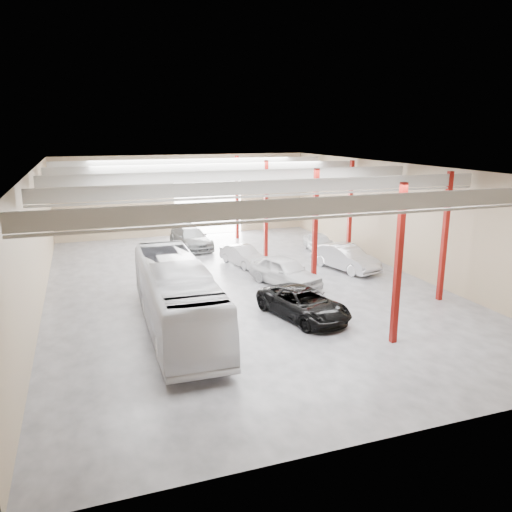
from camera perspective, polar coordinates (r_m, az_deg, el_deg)
depot_shell at (r=29.32m, az=-1.80°, el=6.20°), size 22.12×32.12×7.06m
coach_bus at (r=23.32m, az=-9.07°, el=-4.57°), size 3.00×11.72×3.25m
black_sedan at (r=24.85m, az=5.43°, el=-5.41°), size 3.73×5.78×1.48m
car_row_a at (r=29.80m, az=3.36°, el=-1.78°), size 3.55×5.44×1.72m
car_row_b at (r=34.24m, az=-1.48°, el=0.04°), size 2.43×4.35×1.36m
car_row_c at (r=39.58m, az=-7.45°, el=2.06°), size 2.94×5.81×1.62m
car_right_near at (r=33.64m, az=10.17°, el=-0.17°), size 3.02×5.33×1.66m
car_right_far at (r=38.44m, az=7.27°, el=1.54°), size 2.13×4.26×1.39m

